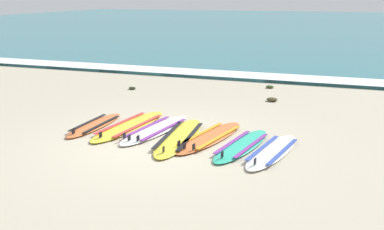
{
  "coord_description": "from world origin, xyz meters",
  "views": [
    {
      "loc": [
        3.24,
        -7.35,
        2.81
      ],
      "look_at": [
        0.29,
        1.28,
        0.25
      ],
      "focal_mm": 40.41,
      "sensor_mm": 36.0,
      "label": 1
    }
  ],
  "objects": [
    {
      "name": "surfboard_4",
      "position": [
        0.91,
        0.57,
        0.04
      ],
      "size": [
        1.14,
        2.46,
        0.18
      ],
      "color": "orange",
      "rests_on": "ground"
    },
    {
      "name": "ground_plane",
      "position": [
        0.0,
        0.0,
        0.0
      ],
      "size": [
        80.0,
        80.0,
        0.0
      ],
      "primitive_type": "plane",
      "color": "#B7AD93"
    },
    {
      "name": "surfboard_5",
      "position": [
        1.63,
        0.29,
        0.04
      ],
      "size": [
        0.96,
        2.24,
        0.18
      ],
      "color": "#2DB793",
      "rests_on": "ground"
    },
    {
      "name": "seaweed_clump_by_the_boards",
      "position": [
        1.29,
        5.82,
        0.04
      ],
      "size": [
        0.25,
        0.2,
        0.09
      ],
      "primitive_type": "ellipsoid",
      "color": "#384723",
      "rests_on": "ground"
    },
    {
      "name": "seaweed_clump_near_shoreline",
      "position": [
        -2.67,
        4.28,
        0.04
      ],
      "size": [
        0.23,
        0.18,
        0.08
      ],
      "primitive_type": "ellipsoid",
      "color": "#2D381E",
      "rests_on": "ground"
    },
    {
      "name": "surfboard_6",
      "position": [
        2.23,
        0.15,
        0.04
      ],
      "size": [
        0.96,
        2.22,
        0.18
      ],
      "color": "white",
      "rests_on": "ground"
    },
    {
      "name": "surfboard_1",
      "position": [
        -0.97,
        0.75,
        0.04
      ],
      "size": [
        0.98,
        2.66,
        0.18
      ],
      "color": "yellow",
      "rests_on": "ground"
    },
    {
      "name": "seaweed_clump_mid_sand",
      "position": [
        1.61,
        4.14,
        0.05
      ],
      "size": [
        0.3,
        0.24,
        0.1
      ],
      "primitive_type": "ellipsoid",
      "color": "#4C4228",
      "rests_on": "ground"
    },
    {
      "name": "surfboard_2",
      "position": [
        -0.32,
        0.68,
        0.04
      ],
      "size": [
        1.0,
        2.47,
        0.18
      ],
      "color": "white",
      "rests_on": "ground"
    },
    {
      "name": "wave_foam_strip",
      "position": [
        0.0,
        7.25,
        0.06
      ],
      "size": [
        80.0,
        1.25,
        0.11
      ],
      "primitive_type": "cube",
      "color": "white",
      "rests_on": "ground"
    },
    {
      "name": "surfboard_0",
      "position": [
        -1.72,
        0.55,
        0.04
      ],
      "size": [
        0.56,
        2.0,
        0.18
      ],
      "color": "orange",
      "rests_on": "ground"
    },
    {
      "name": "surfboard_3",
      "position": [
        0.33,
        0.37,
        0.04
      ],
      "size": [
        0.83,
        2.61,
        0.18
      ],
      "color": "yellow",
      "rests_on": "ground"
    },
    {
      "name": "sea",
      "position": [
        0.0,
        36.63,
        0.05
      ],
      "size": [
        80.0,
        60.0,
        0.1
      ],
      "primitive_type": "cube",
      "color": "teal",
      "rests_on": "ground"
    }
  ]
}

